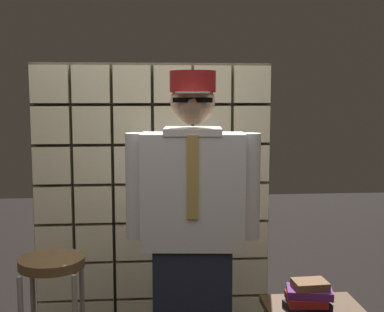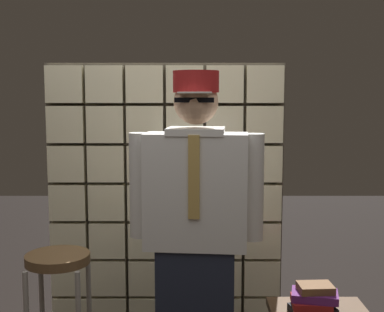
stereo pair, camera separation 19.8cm
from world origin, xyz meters
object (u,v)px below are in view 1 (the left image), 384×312
Objects in this scene: standing_person at (193,234)px; book_stack at (308,296)px; bar_stool at (53,295)px; coffee_mug at (302,300)px.

standing_person is 0.71m from book_stack.
book_stack is at bearing -2.08° from bar_stool.
bar_stool is (-0.73, 0.03, -0.32)m from standing_person.
book_stack is at bearing -35.45° from coffee_mug.
standing_person is 2.21× the size of bar_stool.
standing_person is at bearing 179.66° from coffee_mug.
bar_stool reaches higher than coffee_mug.
bar_stool is 1.33m from coffee_mug.
bar_stool is at bearing 177.92° from book_stack.
bar_stool is 6.30× the size of coffee_mug.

